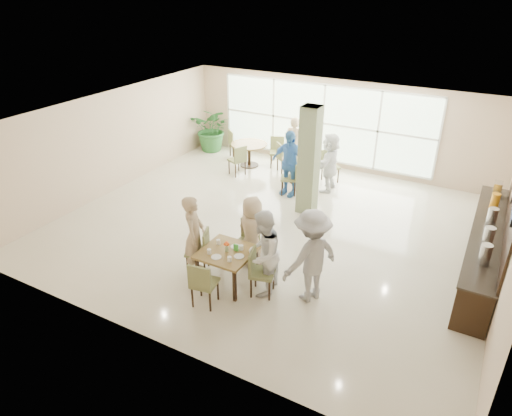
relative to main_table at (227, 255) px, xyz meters
The scene contains 20 objects.
ground 2.60m from the main_table, 96.06° to the left, with size 10.00×10.00×0.00m, color beige.
room_shell 2.72m from the main_table, 96.06° to the left, with size 10.00×10.00×10.00m.
window_bank 7.04m from the main_table, 96.28° to the left, with size 7.00×0.04×7.00m.
column 3.78m from the main_table, 87.93° to the left, with size 0.45×0.45×2.80m, color #69714E.
main_table is the anchor object (origin of this frame).
round_table_left 6.41m from the main_table, 115.64° to the left, with size 1.17×1.17×0.75m.
round_table_right 5.39m from the main_table, 98.26° to the left, with size 1.11×1.11×0.75m.
chairs_main_table 0.19m from the main_table, 111.52° to the left, with size 2.12×2.08×0.95m.
chairs_table_left 6.40m from the main_table, 115.37° to the left, with size 2.19×1.91×0.95m.
chairs_table_right 5.43m from the main_table, 98.01° to the left, with size 2.15×2.01×0.95m.
tabletop_clutter 0.15m from the main_table, 42.09° to the right, with size 0.74×0.70×0.21m.
buffet_counter 5.36m from the main_table, 34.18° to the left, with size 0.64×4.70×1.95m.
potted_plant 7.91m from the main_table, 125.61° to the left, with size 1.41×1.41×1.57m, color #27632B.
teen_left 0.81m from the main_table, behind, with size 0.63×0.42×1.74m, color tan.
teen_far 0.88m from the main_table, 84.71° to the left, with size 0.77×0.42×1.57m, color tan.
teen_right 0.78m from the main_table, ahead, with size 0.85×0.66×1.75m, color white.
teen_standing 1.68m from the main_table, 12.77° to the left, with size 1.21×0.69×1.87m, color #9D9D9F.
adult_a 4.47m from the main_table, 99.37° to the left, with size 1.10×0.62×1.87m, color #427FC6.
adult_b 5.23m from the main_table, 88.29° to the left, with size 1.58×0.68×1.70m, color white.
adult_standing 6.35m from the main_table, 102.61° to the left, with size 0.62×0.41×1.71m, color tan.
Camera 1 is at (4.40, -8.84, 5.56)m, focal length 32.00 mm.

